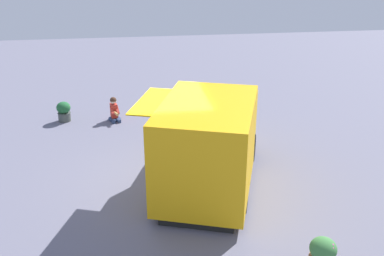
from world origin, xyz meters
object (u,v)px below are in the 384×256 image
at_px(food_truck, 211,143).
at_px(planter_flowering_far, 64,111).
at_px(person_customer, 114,111).
at_px(planter_flowering_near, 322,256).

bearing_deg(food_truck, planter_flowering_far, 40.01).
relative_size(food_truck, planter_flowering_far, 7.19).
xyz_separation_m(person_customer, planter_flowering_far, (0.20, 1.76, 0.02)).
distance_m(planter_flowering_near, planter_flowering_far, 10.57).
xyz_separation_m(food_truck, planter_flowering_far, (5.14, 4.32, -0.78)).
relative_size(food_truck, person_customer, 5.94).
xyz_separation_m(food_truck, person_customer, (4.95, 2.55, -0.81)).
relative_size(person_customer, planter_flowering_near, 1.08).
height_order(person_customer, planter_flowering_near, person_customer).
xyz_separation_m(planter_flowering_near, planter_flowering_far, (8.86, 5.78, -0.04)).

